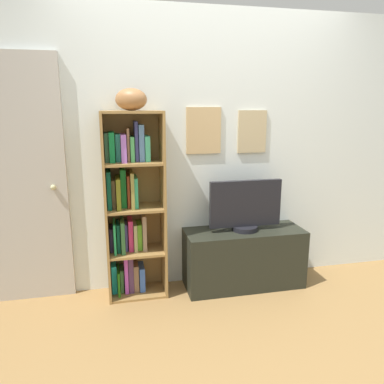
% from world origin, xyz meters
% --- Properties ---
extents(ground, '(5.20, 5.20, 0.04)m').
position_xyz_m(ground, '(0.00, 0.00, -0.02)').
color(ground, olive).
extents(back_wall, '(4.80, 0.08, 2.35)m').
position_xyz_m(back_wall, '(0.00, 1.13, 1.18)').
color(back_wall, silver).
rests_on(back_wall, ground).
extents(bookshelf, '(0.48, 0.30, 1.53)m').
position_xyz_m(bookshelf, '(-0.69, 0.99, 0.75)').
color(bookshelf, olive).
rests_on(bookshelf, ground).
extents(football, '(0.31, 0.27, 0.17)m').
position_xyz_m(football, '(-0.66, 0.95, 1.62)').
color(football, '#93633A').
rests_on(football, bookshelf).
extents(tv_stand, '(1.04, 0.39, 0.51)m').
position_xyz_m(tv_stand, '(0.28, 0.90, 0.26)').
color(tv_stand, black).
rests_on(tv_stand, ground).
extents(television, '(0.63, 0.22, 0.44)m').
position_xyz_m(television, '(0.28, 0.90, 0.73)').
color(television, black).
rests_on(television, tv_stand).
extents(door, '(0.86, 0.09, 1.97)m').
position_xyz_m(door, '(-1.61, 1.08, 0.98)').
color(door, '#ADA69B').
rests_on(door, ground).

